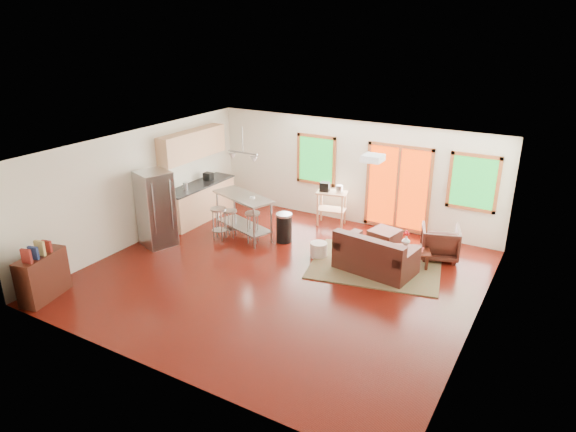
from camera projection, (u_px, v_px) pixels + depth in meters
The scene contains 29 objects.
floor at pixel (281, 276), 10.42m from camera, with size 7.50×7.00×0.02m, color #3B0905.
ceiling at pixel (280, 150), 9.48m from camera, with size 7.50×7.00×0.02m, color white.
back_wall at pixel (353, 172), 12.78m from camera, with size 7.50×0.02×2.60m, color white.
left_wall at pixel (139, 186), 11.71m from camera, with size 0.02×7.00×2.60m, color white.
right_wall at pixel (482, 258), 8.19m from camera, with size 0.02×7.00×2.60m, color white.
front_wall at pixel (150, 294), 7.12m from camera, with size 7.50×0.02×2.60m, color white.
window_left at pixel (316, 160), 13.14m from camera, with size 1.10×0.05×1.30m.
french_doors at pixel (398, 188), 12.25m from camera, with size 1.60×0.05×2.10m.
window_right at pixel (473, 183), 11.31m from camera, with size 1.10×0.05×1.30m.
rug at pixel (376, 265), 10.83m from camera, with size 2.65×2.04×0.03m, color #476340.
loveseat at pixel (375, 257), 10.47m from camera, with size 1.68×1.10×0.84m.
coffee_table at pixel (407, 251), 10.74m from camera, with size 1.07×0.87×0.37m.
armchair at pixel (440, 241), 11.06m from camera, with size 0.78×0.73×0.80m, color black.
ottoman at pixel (384, 238), 11.69m from camera, with size 0.60×0.60×0.40m, color black.
pouf at pixel (319, 250), 11.20m from camera, with size 0.37×0.37×0.33m, color beige.
vase at pixel (406, 240), 10.84m from camera, with size 0.23×0.24×0.31m.
book at pixel (414, 243), 10.60m from camera, with size 0.21×0.03×0.28m, color maroon.
cabinets at pixel (198, 184), 13.09m from camera, with size 0.64×2.24×2.30m.
refrigerator at pixel (156, 209), 11.58m from camera, with size 0.88×0.87×1.74m.
island at pixel (243, 209), 12.07m from camera, with size 1.74×1.14×1.03m.
cup at pixel (252, 198), 11.79m from camera, with size 0.13×0.11×0.13m, color white.
bar_stool_a at pixel (219, 216), 11.94m from camera, with size 0.45×0.45×0.78m.
bar_stool_b at pixel (230, 217), 12.11m from camera, with size 0.39×0.39×0.67m.
bar_stool_c at pixel (253, 220), 11.79m from camera, with size 0.44×0.44×0.74m.
trash_can at pixel (284, 228), 11.90m from camera, with size 0.45×0.45×0.69m.
kitchen_cart at pixel (331, 196), 12.75m from camera, with size 0.80×0.61×1.10m.
bookshelf at pixel (43, 276), 9.44m from camera, with size 0.60×1.05×1.16m.
ceiling_flush at pixel (373, 158), 9.24m from camera, with size 0.35×0.35×0.12m, color white.
pendant_light at pixel (243, 157), 11.84m from camera, with size 0.80×0.18×0.79m.
Camera 1 is at (4.79, -7.96, 4.87)m, focal length 32.00 mm.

